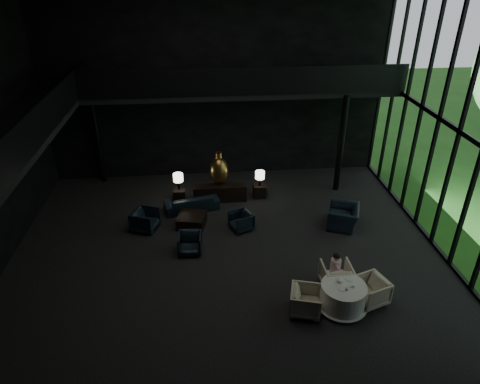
{
  "coord_description": "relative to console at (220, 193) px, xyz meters",
  "views": [
    {
      "loc": [
        -0.66,
        -11.3,
        8.54
      ],
      "look_at": [
        0.44,
        0.5,
        2.0
      ],
      "focal_mm": 32.0,
      "sensor_mm": 36.0,
      "label": 1
    }
  ],
  "objects": [
    {
      "name": "floor",
      "position": [
        0.08,
        -3.49,
        -0.33
      ],
      "size": [
        14.0,
        12.0,
        0.02
      ],
      "primitive_type": "cube",
      "color": "black",
      "rests_on": "ground"
    },
    {
      "name": "wall_back",
      "position": [
        0.08,
        2.51,
        3.67
      ],
      "size": [
        14.0,
        0.04,
        8.0
      ],
      "primitive_type": "cube",
      "color": "black",
      "rests_on": "ground"
    },
    {
      "name": "wall_front",
      "position": [
        0.08,
        -9.49,
        3.67
      ],
      "size": [
        14.0,
        0.04,
        8.0
      ],
      "primitive_type": "cube",
      "color": "black",
      "rests_on": "ground"
    },
    {
      "name": "curtain_wall",
      "position": [
        7.03,
        -3.49,
        3.67
      ],
      "size": [
        0.2,
        12.0,
        8.0
      ],
      "primitive_type": null,
      "color": "black",
      "rests_on": "ground"
    },
    {
      "name": "mezzanine_left",
      "position": [
        -5.92,
        -3.49,
        3.67
      ],
      "size": [
        2.0,
        12.0,
        0.25
      ],
      "primitive_type": "cube",
      "color": "black",
      "rests_on": "wall_left"
    },
    {
      "name": "mezzanine_back",
      "position": [
        1.08,
        1.51,
        3.67
      ],
      "size": [
        12.0,
        2.0,
        0.25
      ],
      "primitive_type": "cube",
      "color": "black",
      "rests_on": "wall_back"
    },
    {
      "name": "railing_left",
      "position": [
        -4.92,
        -3.49,
        4.27
      ],
      "size": [
        0.06,
        12.0,
        1.0
      ],
      "primitive_type": "cube",
      "color": "black",
      "rests_on": "mezzanine_left"
    },
    {
      "name": "railing_back",
      "position": [
        1.08,
        0.51,
        4.27
      ],
      "size": [
        12.0,
        0.06,
        1.0
      ],
      "primitive_type": "cube",
      "color": "black",
      "rests_on": "mezzanine_back"
    },
    {
      "name": "column_nw",
      "position": [
        -4.92,
        2.21,
        1.67
      ],
      "size": [
        0.24,
        0.24,
        4.0
      ],
      "primitive_type": "cylinder",
      "color": "black",
      "rests_on": "floor"
    },
    {
      "name": "column_ne",
      "position": [
        4.88,
        0.51,
        1.67
      ],
      "size": [
        0.24,
        0.24,
        4.0
      ],
      "primitive_type": "cylinder",
      "color": "black",
      "rests_on": "floor"
    },
    {
      "name": "console",
      "position": [
        0.0,
        0.0,
        0.0
      ],
      "size": [
        2.09,
        0.48,
        0.67
      ],
      "primitive_type": "cube",
      "color": "black",
      "rests_on": "floor"
    },
    {
      "name": "bronze_urn",
      "position": [
        -0.0,
        0.22,
        0.9
      ],
      "size": [
        0.71,
        0.71,
        1.33
      ],
      "color": "#A77425",
      "rests_on": "console"
    },
    {
      "name": "side_table_left",
      "position": [
        -1.6,
        0.12,
        -0.08
      ],
      "size": [
        0.47,
        0.47,
        0.51
      ],
      "primitive_type": "cube",
      "color": "black",
      "rests_on": "floor"
    },
    {
      "name": "table_lamp_left",
      "position": [
        -1.6,
        0.18,
        0.64
      ],
      "size": [
        0.39,
        0.39,
        0.65
      ],
      "color": "black",
      "rests_on": "side_table_left"
    },
    {
      "name": "side_table_right",
      "position": [
        1.6,
        0.16,
        -0.06
      ],
      "size": [
        0.49,
        0.49,
        0.54
      ],
      "primitive_type": "cube",
      "color": "black",
      "rests_on": "floor"
    },
    {
      "name": "table_lamp_right",
      "position": [
        1.6,
        0.09,
        0.65
      ],
      "size": [
        0.37,
        0.37,
        0.62
      ],
      "color": "black",
      "rests_on": "side_table_right"
    },
    {
      "name": "sofa",
      "position": [
        -1.11,
        -0.58,
        0.06
      ],
      "size": [
        2.1,
        1.02,
        0.79
      ],
      "primitive_type": "imported",
      "rotation": [
        0.0,
        0.0,
        3.37
      ],
      "color": "#122835",
      "rests_on": "floor"
    },
    {
      "name": "lounge_armchair_west",
      "position": [
        -2.73,
        -1.81,
        0.13
      ],
      "size": [
        1.1,
        1.13,
        0.93
      ],
      "primitive_type": "imported",
      "rotation": [
        0.0,
        0.0,
        1.23
      ],
      "color": "black",
      "rests_on": "floor"
    },
    {
      "name": "lounge_armchair_east",
      "position": [
        0.64,
        -2.12,
        0.02
      ],
      "size": [
        0.86,
        0.88,
        0.7
      ],
      "primitive_type": "imported",
      "rotation": [
        0.0,
        0.0,
        -1.17
      ],
      "color": "black",
      "rests_on": "floor"
    },
    {
      "name": "lounge_armchair_south",
      "position": [
        -1.15,
        -3.32,
        0.04
      ],
      "size": [
        0.77,
        0.72,
        0.75
      ],
      "primitive_type": "imported",
      "rotation": [
        0.0,
        0.0,
        -0.06
      ],
      "color": "#192A36",
      "rests_on": "floor"
    },
    {
      "name": "window_armchair",
      "position": [
        4.3,
        -2.24,
        0.25
      ],
      "size": [
        1.28,
        1.54,
        1.16
      ],
      "primitive_type": "imported",
      "rotation": [
        0.0,
        0.0,
        -1.94
      ],
      "color": "black",
      "rests_on": "floor"
    },
    {
      "name": "coffee_table",
      "position": [
        -1.1,
        -1.69,
        -0.12
      ],
      "size": [
        1.13,
        1.13,
        0.42
      ],
      "primitive_type": "cube",
      "rotation": [
        0.0,
        0.0,
        -0.22
      ],
      "color": "black",
      "rests_on": "floor"
    },
    {
      "name": "dining_table",
      "position": [
        3.05,
        -6.23,
        -0.01
      ],
      "size": [
        1.4,
        1.4,
        0.75
      ],
      "color": "white",
      "rests_on": "floor"
    },
    {
      "name": "dining_chair_north",
      "position": [
        3.11,
        -5.4,
        0.15
      ],
      "size": [
        0.94,
        0.88,
        0.96
      ],
      "primitive_type": "imported",
      "rotation": [
        0.0,
        0.0,
        3.15
      ],
      "color": "#B4AE90",
      "rests_on": "floor"
    },
    {
      "name": "dining_chair_east",
      "position": [
        3.88,
        -6.09,
        0.13
      ],
      "size": [
        1.09,
        1.13,
        0.92
      ],
      "primitive_type": "imported",
      "rotation": [
        0.0,
        0.0,
        -1.23
      ],
      "color": "tan",
      "rests_on": "floor"
    },
    {
      "name": "dining_chair_west",
      "position": [
        2.0,
        -6.32,
        0.12
      ],
      "size": [
        1.02,
        1.06,
        0.9
      ],
      "primitive_type": "imported",
      "rotation": [
        0.0,
        0.0,
        1.31
      ],
      "color": "beige",
      "rests_on": "floor"
    },
    {
      "name": "child",
      "position": [
        3.11,
        -5.26,
        0.43
      ],
      "size": [
        0.3,
        0.3,
        0.64
      ],
      "rotation": [
        0.0,
        0.0,
        3.14
      ],
      "color": "pink",
      "rests_on": "dining_chair_north"
    },
    {
      "name": "plate_a",
      "position": [
        2.96,
        -6.34,
        0.42
      ],
      "size": [
        0.28,
        0.28,
        0.01
      ],
      "primitive_type": "cylinder",
      "rotation": [
        0.0,
        0.0,
        -0.32
      ],
      "color": "white",
      "rests_on": "dining_table"
    },
    {
      "name": "plate_b",
      "position": [
        3.28,
        -5.97,
        0.43
      ],
      "size": [
        0.26,
        0.26,
        0.02
      ],
      "primitive_type": "cylinder",
      "rotation": [
        0.0,
        0.0,
        -0.11
      ],
      "color": "white",
      "rests_on": "dining_table"
    },
    {
      "name": "saucer",
      "position": [
        3.26,
        -6.26,
        0.42
      ],
      "size": [
        0.2,
        0.2,
        0.01
      ],
      "primitive_type": "cylinder",
      "rotation": [
        0.0,
        0.0,
        -0.31
      ],
      "color": "white",
      "rests_on": "dining_table"
    },
    {
      "name": "coffee_cup",
      "position": [
        3.28,
        -6.29,
        0.46
      ],
      "size": [
        0.09,
        0.09,
        0.06
      ],
      "primitive_type": "cylinder",
      "rotation": [
        0.0,
        0.0,
        0.23
      ],
      "color": "white",
      "rests_on": "saucer"
    },
    {
      "name": "cereal_bowl",
      "position": [
        2.97,
        -6.06,
        0.46
      ],
      "size": [
        0.17,
        0.17,
        0.08
      ],
      "primitive_type": "ellipsoid",
      "color": "white",
      "rests_on": "dining_table"
    },
    {
      "name": "cream_pot",
      "position": [
        3.05,
        -6.41,
        0.45
      ],
      "size": [
        0.07,
        0.07,
        0.07
      ],
      "primitive_type": "cylinder",
      "rotation": [
        0.0,
        0.0,
        0.11
      ],
      "color": "#99999E",
      "rests_on": "dining_table"
    }
  ]
}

